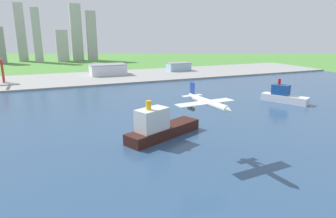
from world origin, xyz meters
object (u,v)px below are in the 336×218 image
Objects in this scene: cargo_ship at (159,127)px; warehouse_annex at (179,67)px; airplane_landing at (207,103)px; warehouse_main at (108,69)px; ferry_boat at (283,96)px.

cargo_ship is 1.50× the size of warehouse_annex.
cargo_ship is (-12.57, 43.22, -25.90)m from airplane_landing.
warehouse_main is 130.51m from warehouse_annex.
airplane_landing is at bearing -147.28° from ferry_boat.
ferry_boat reaches higher than warehouse_main.
ferry_boat is at bearing -89.71° from warehouse_annex.
warehouse_annex is (159.28, 314.15, 1.60)m from cargo_ship.
airplane_landing reaches higher than ferry_boat.
warehouse_annex is at bearing 90.29° from ferry_boat.
warehouse_annex is at bearing 0.90° from warehouse_main.
airplane_landing is at bearing -73.78° from cargo_ship.
airplane_landing is 0.69× the size of warehouse_main.
cargo_ship is at bearing -95.27° from warehouse_main.
airplane_landing is at bearing -112.32° from warehouse_annex.
cargo_ship reaches higher than warehouse_annex.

